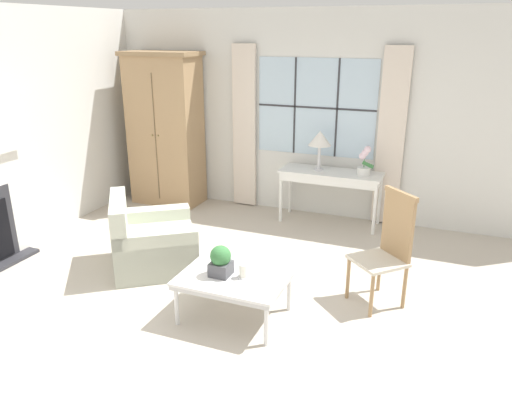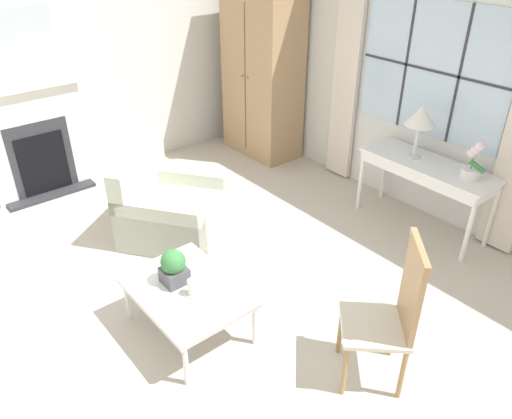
# 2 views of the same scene
# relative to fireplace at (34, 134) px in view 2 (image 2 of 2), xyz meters

# --- Properties ---
(ground_plane) EXTENTS (14.00, 14.00, 0.00)m
(ground_plane) POSITION_rel_fireplace_xyz_m (2.91, 0.05, -0.72)
(ground_plane) COLOR #BCB2A3
(wall_back_windowed) EXTENTS (7.20, 0.14, 2.80)m
(wall_back_windowed) POSITION_rel_fireplace_xyz_m (2.91, 3.08, 0.67)
(wall_back_windowed) COLOR silver
(wall_back_windowed) RESTS_ON ground_plane
(wall_left) EXTENTS (0.06, 7.20, 2.80)m
(wall_left) POSITION_rel_fireplace_xyz_m (-0.12, 0.65, 0.68)
(wall_left) COLOR silver
(wall_left) RESTS_ON ground_plane
(fireplace) EXTENTS (0.34, 1.18, 2.08)m
(fireplace) POSITION_rel_fireplace_xyz_m (0.00, 0.00, 0.00)
(fireplace) COLOR #2D2D33
(fireplace) RESTS_ON ground_plane
(armoire) EXTENTS (1.10, 0.62, 2.23)m
(armoire) POSITION_rel_fireplace_xyz_m (0.71, 2.72, 0.40)
(armoire) COLOR tan
(armoire) RESTS_ON ground_plane
(console_table) EXTENTS (1.36, 0.49, 0.73)m
(console_table) POSITION_rel_fireplace_xyz_m (3.24, 2.75, -0.07)
(console_table) COLOR white
(console_table) RESTS_ON ground_plane
(table_lamp) EXTENTS (0.31, 0.31, 0.54)m
(table_lamp) POSITION_rel_fireplace_xyz_m (3.06, 2.75, 0.43)
(table_lamp) COLOR silver
(table_lamp) RESTS_ON console_table
(potted_orchid) EXTENTS (0.21, 0.17, 0.38)m
(potted_orchid) POSITION_rel_fireplace_xyz_m (3.67, 2.75, 0.17)
(potted_orchid) COLOR white
(potted_orchid) RESTS_ON console_table
(armchair_upholstered) EXTENTS (1.26, 1.27, 0.82)m
(armchair_upholstered) POSITION_rel_fireplace_xyz_m (1.72, 0.69, -0.45)
(armchair_upholstered) COLOR beige
(armchair_upholstered) RESTS_ON ground_plane
(side_chair_wooden) EXTENTS (0.62, 0.62, 1.12)m
(side_chair_wooden) POSITION_rel_fireplace_xyz_m (4.26, 0.88, -0.11)
(side_chair_wooden) COLOR beige
(side_chair_wooden) RESTS_ON ground_plane
(coffee_table) EXTENTS (0.96, 0.71, 0.43)m
(coffee_table) POSITION_rel_fireplace_xyz_m (3.02, 0.06, -0.33)
(coffee_table) COLOR silver
(coffee_table) RESTS_ON ground_plane
(potted_plant_small) EXTENTS (0.19, 0.19, 0.29)m
(potted_plant_small) POSITION_rel_fireplace_xyz_m (2.90, 0.02, -0.15)
(potted_plant_small) COLOR #4C4C51
(potted_plant_small) RESTS_ON coffee_table
(pillar_candle) EXTENTS (0.11, 0.11, 0.14)m
(pillar_candle) POSITION_rel_fireplace_xyz_m (3.11, 0.05, -0.23)
(pillar_candle) COLOR silver
(pillar_candle) RESTS_ON coffee_table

